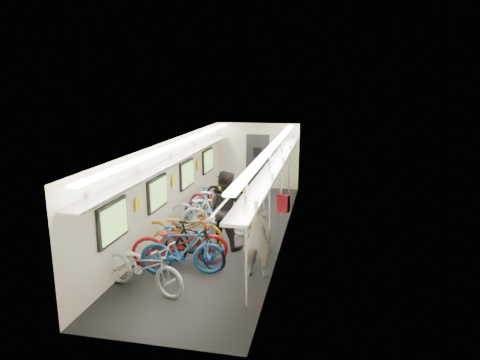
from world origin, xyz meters
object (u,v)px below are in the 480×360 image
at_px(bicycle_0, 144,266).
at_px(passenger_mid, 225,210).
at_px(passenger_near, 257,237).
at_px(backpack, 283,203).
at_px(bicycle_1, 183,250).

height_order(bicycle_0, passenger_mid, passenger_mid).
distance_m(passenger_near, backpack, 1.17).
xyz_separation_m(passenger_near, backpack, (0.41, 0.99, 0.45)).
distance_m(bicycle_1, passenger_near, 1.54).
xyz_separation_m(bicycle_0, passenger_near, (1.98, 1.05, 0.34)).
xyz_separation_m(bicycle_0, backpack, (2.39, 2.04, 0.79)).
height_order(bicycle_1, passenger_near, passenger_near).
bearing_deg(backpack, passenger_mid, -178.73).
bearing_deg(bicycle_1, bicycle_0, 137.01).
bearing_deg(backpack, bicycle_1, -130.62).
xyz_separation_m(bicycle_0, bicycle_1, (0.49, 0.82, 0.03)).
xyz_separation_m(bicycle_1, passenger_mid, (0.49, 1.61, 0.41)).
bearing_deg(backpack, passenger_near, -95.83).
xyz_separation_m(bicycle_1, backpack, (1.91, 1.22, 0.76)).
relative_size(bicycle_0, passenger_near, 1.13).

